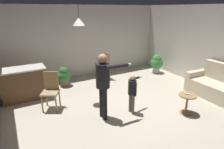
# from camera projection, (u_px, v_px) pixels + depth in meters

# --- Properties ---
(ground) EXTENTS (7.68, 7.68, 0.00)m
(ground) POSITION_uv_depth(u_px,v_px,m) (131.00, 107.00, 5.23)
(ground) COLOR #B2A893
(wall_back) EXTENTS (6.40, 0.10, 2.70)m
(wall_back) POSITION_uv_depth(u_px,v_px,m) (85.00, 41.00, 7.42)
(wall_back) COLOR beige
(wall_back) RESTS_ON ground
(wall_right) EXTENTS (0.10, 6.40, 2.70)m
(wall_right) POSITION_uv_depth(u_px,v_px,m) (212.00, 47.00, 6.26)
(wall_right) COLOR beige
(wall_right) RESTS_ON ground
(couch_floral) EXTENTS (0.91, 1.83, 1.00)m
(couch_floral) POSITION_uv_depth(u_px,v_px,m) (219.00, 87.00, 5.70)
(couch_floral) COLOR beige
(couch_floral) RESTS_ON ground
(kitchen_counter) EXTENTS (1.26, 0.66, 0.95)m
(kitchen_counter) POSITION_uv_depth(u_px,v_px,m) (24.00, 84.00, 5.58)
(kitchen_counter) COLOR brown
(kitchen_counter) RESTS_ON ground
(side_table_by_couch) EXTENTS (0.44, 0.44, 0.52)m
(side_table_by_couch) POSITION_uv_depth(u_px,v_px,m) (187.00, 102.00, 4.84)
(side_table_by_couch) COLOR #99754C
(side_table_by_couch) RESTS_ON ground
(person_adult) EXTENTS (0.80, 0.49, 1.62)m
(person_adult) POSITION_uv_depth(u_px,v_px,m) (103.00, 80.00, 4.41)
(person_adult) COLOR black
(person_adult) RESTS_ON ground
(person_child) EXTENTS (0.53, 0.34, 1.03)m
(person_child) POSITION_uv_depth(u_px,v_px,m) (132.00, 90.00, 4.78)
(person_child) COLOR #60564C
(person_child) RESTS_ON ground
(dining_chair_by_counter) EXTENTS (0.57, 0.57, 1.00)m
(dining_chair_by_counter) POSITION_uv_depth(u_px,v_px,m) (51.00, 89.00, 5.04)
(dining_chair_by_counter) COLOR #99754C
(dining_chair_by_counter) RESTS_ON ground
(dining_chair_near_wall) EXTENTS (0.43, 0.43, 1.00)m
(dining_chair_near_wall) POSITION_uv_depth(u_px,v_px,m) (105.00, 65.00, 7.17)
(dining_chair_near_wall) COLOR #99754C
(dining_chair_near_wall) RESTS_ON ground
(potted_plant_corner) EXTENTS (0.44, 0.44, 0.68)m
(potted_plant_corner) POSITION_uv_depth(u_px,v_px,m) (64.00, 76.00, 6.57)
(potted_plant_corner) COLOR brown
(potted_plant_corner) RESTS_ON ground
(potted_plant_by_wall) EXTENTS (0.51, 0.51, 0.78)m
(potted_plant_by_wall) POSITION_uv_depth(u_px,v_px,m) (157.00, 63.00, 7.91)
(potted_plant_by_wall) COLOR #B7B2AD
(potted_plant_by_wall) RESTS_ON ground
(spare_remote_on_table) EXTENTS (0.09, 0.13, 0.04)m
(spare_remote_on_table) POSITION_uv_depth(u_px,v_px,m) (187.00, 94.00, 4.77)
(spare_remote_on_table) COLOR white
(spare_remote_on_table) RESTS_ON side_table_by_couch
(ceiling_light_pendant) EXTENTS (0.32, 0.32, 0.55)m
(ceiling_light_pendant) POSITION_uv_depth(u_px,v_px,m) (79.00, 22.00, 4.90)
(ceiling_light_pendant) COLOR silver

